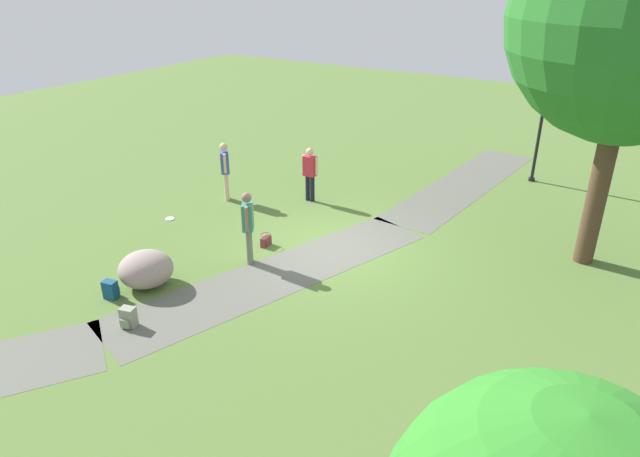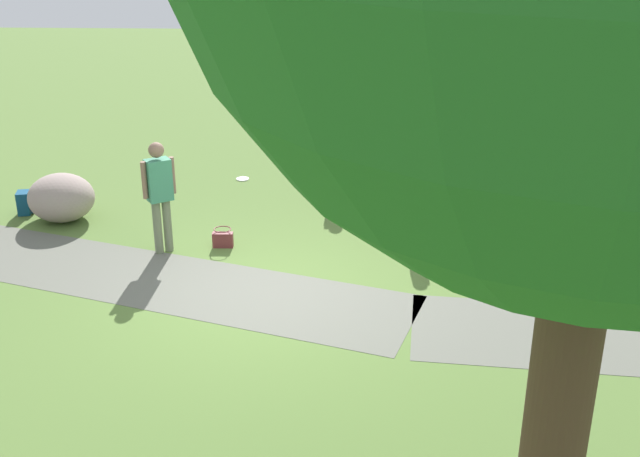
# 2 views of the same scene
# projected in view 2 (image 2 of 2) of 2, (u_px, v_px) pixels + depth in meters

# --- Properties ---
(ground_plane) EXTENTS (48.00, 48.00, 0.00)m
(ground_plane) POSITION_uv_depth(u_px,v_px,m) (261.00, 294.00, 10.86)
(ground_plane) COLOR #547134
(footpath_segment_mid) EXTENTS (8.13, 4.11, 0.01)m
(footpath_segment_mid) POSITION_uv_depth(u_px,v_px,m) (143.00, 277.00, 11.35)
(footpath_segment_mid) COLOR #5D5E53
(footpath_segment_mid) RESTS_ON ground
(lawn_boulder) EXTENTS (1.59, 1.59, 0.80)m
(lawn_boulder) POSITION_uv_depth(u_px,v_px,m) (61.00, 198.00, 13.24)
(lawn_boulder) COLOR gray
(lawn_boulder) RESTS_ON ground
(woman_with_handbag) EXTENTS (0.45, 0.40, 1.76)m
(woman_with_handbag) POSITION_uv_depth(u_px,v_px,m) (159.00, 189.00, 11.78)
(woman_with_handbag) COLOR #6A7358
(woman_with_handbag) RESTS_ON ground
(man_near_boulder) EXTENTS (0.43, 0.42, 1.73)m
(man_near_boulder) POSITION_uv_depth(u_px,v_px,m) (342.00, 136.00, 14.48)
(man_near_boulder) COLOR beige
(man_near_boulder) RESTS_ON ground
(passerby_on_path) EXTENTS (0.26, 0.52, 1.61)m
(passerby_on_path) POSITION_uv_depth(u_px,v_px,m) (418.00, 179.00, 12.50)
(passerby_on_path) COLOR black
(passerby_on_path) RESTS_ON ground
(handbag_on_grass) EXTENTS (0.32, 0.28, 0.31)m
(handbag_on_grass) POSITION_uv_depth(u_px,v_px,m) (223.00, 239.00, 12.28)
(handbag_on_grass) COLOR maroon
(handbag_on_grass) RESTS_ON ground
(backpack_by_boulder) EXTENTS (0.30, 0.31, 0.40)m
(backpack_by_boulder) POSITION_uv_depth(u_px,v_px,m) (25.00, 203.00, 13.58)
(backpack_by_boulder) COLOR navy
(backpack_by_boulder) RESTS_ON ground
(frisbee_on_grass) EXTENTS (0.25, 0.25, 0.02)m
(frisbee_on_grass) POSITION_uv_depth(u_px,v_px,m) (243.00, 179.00, 15.31)
(frisbee_on_grass) COLOR white
(frisbee_on_grass) RESTS_ON ground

